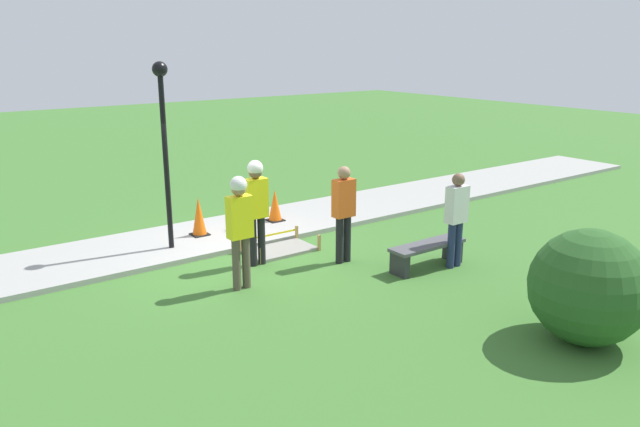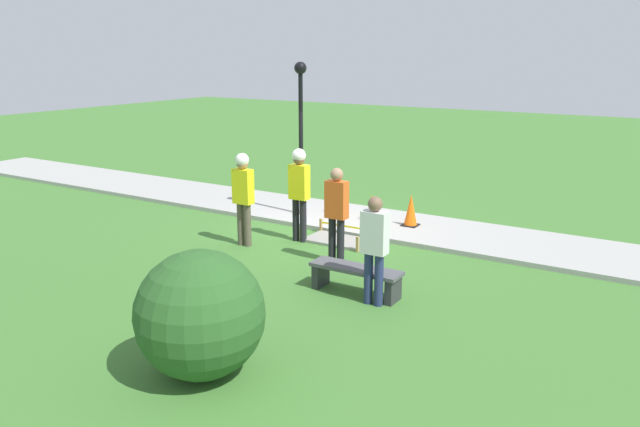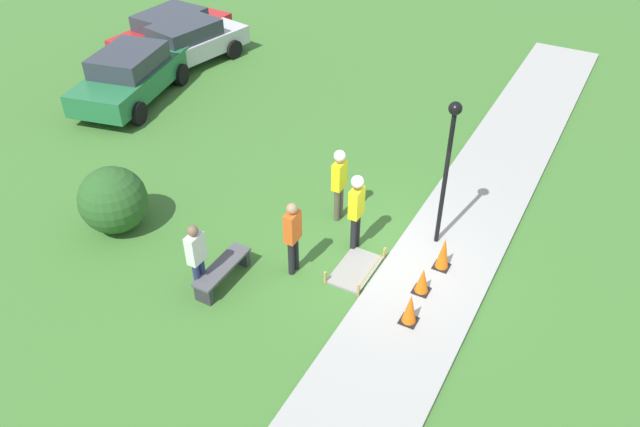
{
  "view_description": "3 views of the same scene",
  "coord_description": "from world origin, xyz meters",
  "px_view_note": "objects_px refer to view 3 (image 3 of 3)",
  "views": [
    {
      "loc": [
        5.47,
        10.21,
        3.96
      ],
      "look_at": [
        -0.59,
        1.92,
        1.12
      ],
      "focal_mm": 35.0,
      "sensor_mm": 36.0,
      "label": 1
    },
    {
      "loc": [
        -6.85,
        11.2,
        3.86
      ],
      "look_at": [
        -1.06,
        1.78,
        0.96
      ],
      "focal_mm": 35.0,
      "sensor_mm": 36.0,
      "label": 2
    },
    {
      "loc": [
        -9.9,
        -3.7,
        9.24
      ],
      "look_at": [
        -0.54,
        1.42,
        1.13
      ],
      "focal_mm": 35.0,
      "sensor_mm": 36.0,
      "label": 3
    }
  ],
  "objects_px": {
    "worker_assistant": "(356,205)",
    "parked_car_silver": "(186,43)",
    "traffic_cone_sidewalk_edge": "(443,253)",
    "worker_supervisor": "(339,178)",
    "bystander_in_gray_shirt": "(197,255)",
    "parked_car_red": "(172,31)",
    "traffic_cone_near_patch": "(410,309)",
    "traffic_cone_far_patch": "(422,280)",
    "parked_car_green": "(131,75)",
    "lamppost_near": "(449,154)",
    "bystander_in_orange_shirt": "(293,234)",
    "park_bench": "(222,271)"
  },
  "relations": [
    {
      "from": "traffic_cone_sidewalk_edge",
      "to": "parked_car_silver",
      "type": "height_order",
      "value": "parked_car_silver"
    },
    {
      "from": "lamppost_near",
      "to": "parked_car_silver",
      "type": "height_order",
      "value": "lamppost_near"
    },
    {
      "from": "traffic_cone_sidewalk_edge",
      "to": "worker_supervisor",
      "type": "height_order",
      "value": "worker_supervisor"
    },
    {
      "from": "worker_supervisor",
      "to": "bystander_in_orange_shirt",
      "type": "distance_m",
      "value": 2.15
    },
    {
      "from": "traffic_cone_far_patch",
      "to": "parked_car_green",
      "type": "relative_size",
      "value": 0.12
    },
    {
      "from": "parked_car_silver",
      "to": "traffic_cone_sidewalk_edge",
      "type": "bearing_deg",
      "value": -106.49
    },
    {
      "from": "bystander_in_orange_shirt",
      "to": "traffic_cone_far_patch",
      "type": "bearing_deg",
      "value": -76.69
    },
    {
      "from": "lamppost_near",
      "to": "parked_car_green",
      "type": "relative_size",
      "value": 0.72
    },
    {
      "from": "worker_supervisor",
      "to": "parked_car_red",
      "type": "distance_m",
      "value": 11.71
    },
    {
      "from": "parked_car_red",
      "to": "lamppost_near",
      "type": "bearing_deg",
      "value": -111.1
    },
    {
      "from": "parked_car_green",
      "to": "traffic_cone_near_patch",
      "type": "bearing_deg",
      "value": -125.28
    },
    {
      "from": "bystander_in_gray_shirt",
      "to": "parked_car_silver",
      "type": "xyz_separation_m",
      "value": [
        9.06,
        7.48,
        -0.2
      ]
    },
    {
      "from": "park_bench",
      "to": "worker_supervisor",
      "type": "bearing_deg",
      "value": -19.39
    },
    {
      "from": "traffic_cone_sidewalk_edge",
      "to": "park_bench",
      "type": "xyz_separation_m",
      "value": [
        -2.58,
        3.95,
        -0.17
      ]
    },
    {
      "from": "lamppost_near",
      "to": "parked_car_silver",
      "type": "relative_size",
      "value": 0.74
    },
    {
      "from": "traffic_cone_far_patch",
      "to": "worker_assistant",
      "type": "distance_m",
      "value": 2.17
    },
    {
      "from": "traffic_cone_near_patch",
      "to": "worker_supervisor",
      "type": "xyz_separation_m",
      "value": [
        2.42,
        2.81,
        0.71
      ]
    },
    {
      "from": "traffic_cone_near_patch",
      "to": "worker_assistant",
      "type": "height_order",
      "value": "worker_assistant"
    },
    {
      "from": "traffic_cone_sidewalk_edge",
      "to": "parked_car_red",
      "type": "height_order",
      "value": "parked_car_red"
    },
    {
      "from": "traffic_cone_sidewalk_edge",
      "to": "parked_car_red",
      "type": "distance_m",
      "value": 14.47
    },
    {
      "from": "parked_car_silver",
      "to": "bystander_in_orange_shirt",
      "type": "bearing_deg",
      "value": -119.72
    },
    {
      "from": "parked_car_red",
      "to": "bystander_in_gray_shirt",
      "type": "bearing_deg",
      "value": -134.06
    },
    {
      "from": "traffic_cone_near_patch",
      "to": "worker_assistant",
      "type": "bearing_deg",
      "value": 50.62
    },
    {
      "from": "worker_assistant",
      "to": "bystander_in_orange_shirt",
      "type": "xyz_separation_m",
      "value": [
        -1.35,
        0.81,
        -0.15
      ]
    },
    {
      "from": "worker_assistant",
      "to": "parked_car_silver",
      "type": "relative_size",
      "value": 0.41
    },
    {
      "from": "park_bench",
      "to": "worker_supervisor",
      "type": "height_order",
      "value": "worker_supervisor"
    },
    {
      "from": "park_bench",
      "to": "bystander_in_orange_shirt",
      "type": "xyz_separation_m",
      "value": [
        1.03,
        -1.14,
        0.71
      ]
    },
    {
      "from": "bystander_in_gray_shirt",
      "to": "lamppost_near",
      "type": "height_order",
      "value": "lamppost_near"
    },
    {
      "from": "traffic_cone_far_patch",
      "to": "lamppost_near",
      "type": "xyz_separation_m",
      "value": [
        1.71,
        0.3,
        2.04
      ]
    },
    {
      "from": "traffic_cone_sidewalk_edge",
      "to": "bystander_in_gray_shirt",
      "type": "height_order",
      "value": "bystander_in_gray_shirt"
    },
    {
      "from": "park_bench",
      "to": "parked_car_silver",
      "type": "distance_m",
      "value": 11.59
    },
    {
      "from": "traffic_cone_sidewalk_edge",
      "to": "worker_supervisor",
      "type": "relative_size",
      "value": 0.42
    },
    {
      "from": "lamppost_near",
      "to": "parked_car_red",
      "type": "relative_size",
      "value": 0.76
    },
    {
      "from": "traffic_cone_sidewalk_edge",
      "to": "bystander_in_orange_shirt",
      "type": "bearing_deg",
      "value": 118.86
    },
    {
      "from": "traffic_cone_far_patch",
      "to": "parked_car_silver",
      "type": "height_order",
      "value": "parked_car_silver"
    },
    {
      "from": "traffic_cone_near_patch",
      "to": "parked_car_green",
      "type": "xyz_separation_m",
      "value": [
        4.87,
        11.46,
        0.39
      ]
    },
    {
      "from": "parked_car_red",
      "to": "traffic_cone_sidewalk_edge",
      "type": "bearing_deg",
      "value": -113.25
    },
    {
      "from": "park_bench",
      "to": "traffic_cone_sidewalk_edge",
      "type": "bearing_deg",
      "value": -56.87
    },
    {
      "from": "bystander_in_gray_shirt",
      "to": "parked_car_silver",
      "type": "height_order",
      "value": "bystander_in_gray_shirt"
    },
    {
      "from": "traffic_cone_sidewalk_edge",
      "to": "parked_car_green",
      "type": "height_order",
      "value": "parked_car_green"
    },
    {
      "from": "traffic_cone_near_patch",
      "to": "park_bench",
      "type": "bearing_deg",
      "value": 100.85
    },
    {
      "from": "traffic_cone_sidewalk_edge",
      "to": "parked_car_green",
      "type": "bearing_deg",
      "value": 75.15
    },
    {
      "from": "traffic_cone_near_patch",
      "to": "park_bench",
      "type": "xyz_separation_m",
      "value": [
        -0.75,
        3.93,
        -0.13
      ]
    },
    {
      "from": "worker_supervisor",
      "to": "parked_car_red",
      "type": "xyz_separation_m",
      "value": [
        6.07,
        10.01,
        -0.37
      ]
    },
    {
      "from": "bystander_in_orange_shirt",
      "to": "lamppost_near",
      "type": "distance_m",
      "value": 3.64
    },
    {
      "from": "park_bench",
      "to": "parked_car_silver",
      "type": "xyz_separation_m",
      "value": [
        8.62,
        7.73,
        0.46
      ]
    },
    {
      "from": "traffic_cone_sidewalk_edge",
      "to": "worker_assistant",
      "type": "relative_size",
      "value": 0.41
    },
    {
      "from": "park_bench",
      "to": "worker_supervisor",
      "type": "distance_m",
      "value": 3.47
    },
    {
      "from": "parked_car_red",
      "to": "traffic_cone_near_patch",
      "type": "bearing_deg",
      "value": -119.33
    },
    {
      "from": "traffic_cone_sidewalk_edge",
      "to": "worker_supervisor",
      "type": "distance_m",
      "value": 2.97
    }
  ]
}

